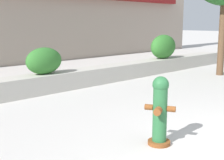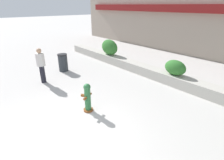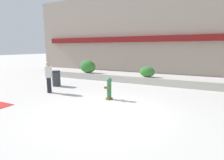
{
  "view_description": "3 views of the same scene",
  "coord_description": "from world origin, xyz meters",
  "views": [
    {
      "loc": [
        -4.43,
        -1.26,
        1.88
      ],
      "look_at": [
        -0.29,
        3.01,
        0.78
      ],
      "focal_mm": 50.0,
      "sensor_mm": 36.0,
      "label": 1
    },
    {
      "loc": [
        4.05,
        -1.35,
        3.59
      ],
      "look_at": [
        -1.13,
        3.07,
        0.65
      ],
      "focal_mm": 28.0,
      "sensor_mm": 36.0,
      "label": 2
    },
    {
      "loc": [
        3.0,
        -5.86,
        2.47
      ],
      "look_at": [
        -0.95,
        2.44,
        0.79
      ],
      "focal_mm": 28.0,
      "sensor_mm": 36.0,
      "label": 3
    }
  ],
  "objects": [
    {
      "name": "fire_hydrant",
      "position": [
        -0.69,
        1.55,
        0.55
      ],
      "size": [
        0.49,
        0.47,
        1.08
      ],
      "color": "brown",
      "rests_on": "ground"
    },
    {
      "name": "pedestrian",
      "position": [
        -4.3,
        1.26,
        0.99
      ],
      "size": [
        0.52,
        0.52,
        1.73
      ],
      "color": "black",
      "rests_on": "ground"
    },
    {
      "name": "ground_plane",
      "position": [
        0.0,
        0.0,
        0.0
      ],
      "size": [
        120.0,
        120.0,
        0.0
      ],
      "primitive_type": "plane",
      "color": "#BCB7B2"
    },
    {
      "name": "hedge_bush_1",
      "position": [
        0.05,
        6.0,
        0.86
      ],
      "size": [
        1.06,
        0.58,
        0.72
      ],
      "primitive_type": "ellipsoid",
      "color": "#2D6B28",
      "rests_on": "planter_wall_low"
    },
    {
      "name": "hedge_bush_0",
      "position": [
        -4.82,
        6.0,
        1.0
      ],
      "size": [
        1.41,
        0.66,
        1.01
      ],
      "primitive_type": "ellipsoid",
      "color": "#2D6B28",
      "rests_on": "planter_wall_low"
    },
    {
      "name": "trash_bin",
      "position": [
        -5.19,
        2.79,
        0.51
      ],
      "size": [
        0.55,
        0.55,
        1.01
      ],
      "color": "#2D3338",
      "rests_on": "ground"
    },
    {
      "name": "building_facade",
      "position": [
        0.0,
        11.98,
        3.99
      ],
      "size": [
        30.0,
        1.36,
        8.0
      ],
      "color": "gray",
      "rests_on": "ground"
    },
    {
      "name": "planter_wall_low",
      "position": [
        0.0,
        6.0,
        0.25
      ],
      "size": [
        18.0,
        0.7,
        0.5
      ],
      "primitive_type": "cube",
      "color": "#B7B2A8",
      "rests_on": "ground"
    }
  ]
}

